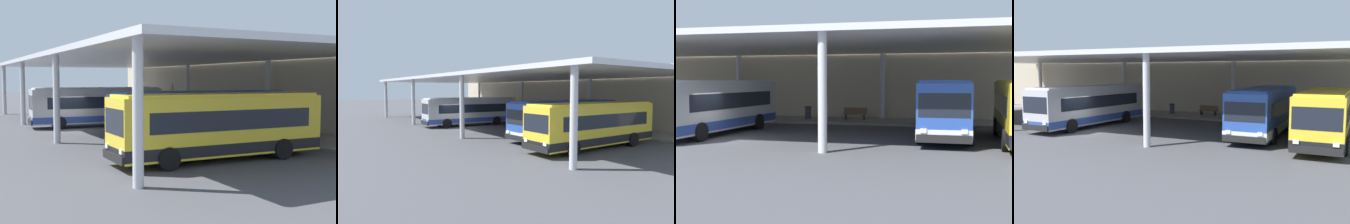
# 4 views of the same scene
# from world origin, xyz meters

# --- Properties ---
(ground_plane) EXTENTS (200.00, 200.00, 0.00)m
(ground_plane) POSITION_xyz_m (0.00, 0.00, 0.00)
(ground_plane) COLOR #47474C
(platform_kerb) EXTENTS (42.00, 4.50, 0.18)m
(platform_kerb) POSITION_xyz_m (0.00, 11.75, 0.09)
(platform_kerb) COLOR gray
(platform_kerb) RESTS_ON ground
(station_building_facade) EXTENTS (48.00, 1.60, 6.41)m
(station_building_facade) POSITION_xyz_m (0.00, 15.00, 3.21)
(station_building_facade) COLOR #C1B293
(station_building_facade) RESTS_ON ground
(canopy_shelter) EXTENTS (40.00, 17.00, 5.55)m
(canopy_shelter) POSITION_xyz_m (0.00, 5.50, 5.31)
(canopy_shelter) COLOR silver
(canopy_shelter) RESTS_ON ground
(bus_nearest_bay) EXTENTS (3.22, 10.67, 3.17)m
(bus_nearest_bay) POSITION_xyz_m (-2.03, 2.66, 1.66)
(bus_nearest_bay) COLOR #B7B7BC
(bus_nearest_bay) RESTS_ON ground
(bus_second_bay) EXTENTS (2.73, 10.53, 3.17)m
(bus_second_bay) POSITION_xyz_m (11.30, 4.45, 1.66)
(bus_second_bay) COLOR #284CA8
(bus_second_bay) RESTS_ON ground
(bench_waiting) EXTENTS (1.80, 0.45, 0.92)m
(bench_waiting) POSITION_xyz_m (4.34, 11.82, 0.66)
(bench_waiting) COLOR brown
(bench_waiting) RESTS_ON platform_kerb
(trash_bin) EXTENTS (0.52, 0.52, 0.98)m
(trash_bin) POSITION_xyz_m (0.66, 11.56, 0.68)
(trash_bin) COLOR #33383D
(trash_bin) RESTS_ON platform_kerb
(banner_sign) EXTENTS (0.70, 0.12, 3.20)m
(banner_sign) POSITION_xyz_m (-4.60, 10.94, 1.98)
(banner_sign) COLOR #B2B2B7
(banner_sign) RESTS_ON platform_kerb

